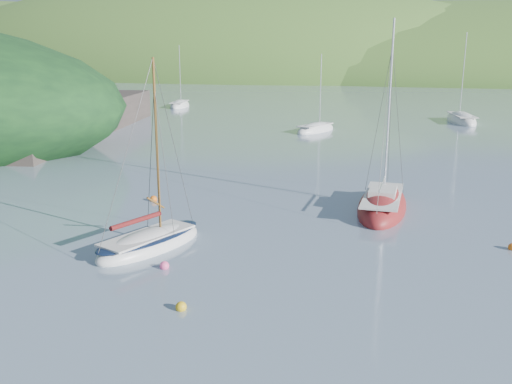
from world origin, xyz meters
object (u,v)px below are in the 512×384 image
(distant_sloop_a, at_px, (316,130))
(distant_sloop_b, at_px, (461,121))
(sloop_red, at_px, (382,206))
(daysailer_white, at_px, (150,243))
(distant_sloop_c, at_px, (180,106))

(distant_sloop_a, relative_size, distant_sloop_b, 0.78)
(sloop_red, xyz_separation_m, distant_sloop_a, (-9.49, 30.16, -0.06))
(daysailer_white, distance_m, distant_sloop_a, 40.00)
(distant_sloop_a, distance_m, distant_sloop_b, 20.85)
(sloop_red, distance_m, distant_sloop_a, 31.61)
(sloop_red, distance_m, distant_sloop_b, 43.50)
(daysailer_white, xyz_separation_m, sloop_red, (10.63, 9.83, 0.00))
(daysailer_white, relative_size, distant_sloop_c, 0.96)
(daysailer_white, relative_size, distant_sloop_a, 1.05)
(daysailer_white, height_order, distant_sloop_c, distant_sloop_c)
(sloop_red, relative_size, distant_sloop_c, 1.18)
(daysailer_white, height_order, sloop_red, sloop_red)
(sloop_red, relative_size, distant_sloop_b, 1.01)
(daysailer_white, distance_m, distant_sloop_b, 55.63)
(sloop_red, xyz_separation_m, distant_sloop_c, (-34.68, 49.61, -0.05))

